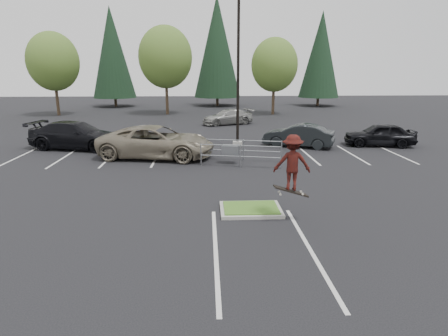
{
  "coord_description": "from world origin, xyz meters",
  "views": [
    {
      "loc": [
        -1.57,
        -12.64,
        4.99
      ],
      "look_at": [
        -0.9,
        1.5,
        1.24
      ],
      "focal_mm": 30.0,
      "sensor_mm": 36.0,
      "label": 1
    }
  ],
  "objects_px": {
    "cart_corral": "(233,150)",
    "decid_c": "(274,67)",
    "skateboarder": "(292,163)",
    "conif_b": "(217,47)",
    "car_far_silver": "(229,117)",
    "decid_b": "(165,59)",
    "conif_a": "(112,53)",
    "car_r_black": "(380,134)",
    "decid_a": "(53,63)",
    "car_l_black": "(75,135)",
    "car_l_tan": "(156,142)",
    "conif_c": "(321,55)",
    "light_pole": "(238,76)",
    "car_r_charc": "(298,135)"
  },
  "relations": [
    {
      "from": "conif_a",
      "to": "car_far_silver",
      "type": "relative_size",
      "value": 2.73
    },
    {
      "from": "cart_corral",
      "to": "car_r_black",
      "type": "bearing_deg",
      "value": 35.52
    },
    {
      "from": "conif_c",
      "to": "car_l_tan",
      "type": "bearing_deg",
      "value": -121.08
    },
    {
      "from": "decid_b",
      "to": "car_far_silver",
      "type": "xyz_separation_m",
      "value": [
        6.5,
        -8.53,
        -5.35
      ]
    },
    {
      "from": "light_pole",
      "to": "car_far_silver",
      "type": "height_order",
      "value": "light_pole"
    },
    {
      "from": "car_r_charc",
      "to": "decid_b",
      "type": "bearing_deg",
      "value": -127.06
    },
    {
      "from": "decid_a",
      "to": "conif_a",
      "type": "height_order",
      "value": "conif_a"
    },
    {
      "from": "light_pole",
      "to": "conif_a",
      "type": "bearing_deg",
      "value": 117.38
    },
    {
      "from": "decid_c",
      "to": "skateboarder",
      "type": "xyz_separation_m",
      "value": [
        -4.79,
        -30.83,
        -3.21
      ]
    },
    {
      "from": "decid_b",
      "to": "light_pole",
      "type": "bearing_deg",
      "value": -70.65
    },
    {
      "from": "car_l_tan",
      "to": "skateboarder",
      "type": "bearing_deg",
      "value": -139.66
    },
    {
      "from": "conif_b",
      "to": "car_r_black",
      "type": "height_order",
      "value": "conif_b"
    },
    {
      "from": "decid_b",
      "to": "car_l_tan",
      "type": "bearing_deg",
      "value": -86.03
    },
    {
      "from": "decid_c",
      "to": "car_far_silver",
      "type": "relative_size",
      "value": 1.76
    },
    {
      "from": "cart_corral",
      "to": "decid_b",
      "type": "bearing_deg",
      "value": 116.18
    },
    {
      "from": "car_l_black",
      "to": "car_far_silver",
      "type": "bearing_deg",
      "value": -31.89
    },
    {
      "from": "car_r_charc",
      "to": "car_far_silver",
      "type": "relative_size",
      "value": 0.96
    },
    {
      "from": "conif_b",
      "to": "car_l_black",
      "type": "bearing_deg",
      "value": -109.03
    },
    {
      "from": "conif_a",
      "to": "car_l_black",
      "type": "height_order",
      "value": "conif_a"
    },
    {
      "from": "skateboarder",
      "to": "decid_a",
      "type": "bearing_deg",
      "value": -52.64
    },
    {
      "from": "car_l_tan",
      "to": "car_far_silver",
      "type": "distance_m",
      "value": 14.1
    },
    {
      "from": "decid_b",
      "to": "car_far_silver",
      "type": "height_order",
      "value": "decid_b"
    },
    {
      "from": "conif_a",
      "to": "conif_b",
      "type": "height_order",
      "value": "conif_b"
    },
    {
      "from": "conif_b",
      "to": "car_l_black",
      "type": "distance_m",
      "value": 31.46
    },
    {
      "from": "decid_c",
      "to": "skateboarder",
      "type": "height_order",
      "value": "decid_c"
    },
    {
      "from": "cart_corral",
      "to": "light_pole",
      "type": "bearing_deg",
      "value": 94.62
    },
    {
      "from": "decid_b",
      "to": "car_far_silver",
      "type": "distance_m",
      "value": 11.99
    },
    {
      "from": "cart_corral",
      "to": "skateboarder",
      "type": "xyz_separation_m",
      "value": [
        1.34,
        -8.11,
        1.28
      ]
    },
    {
      "from": "decid_a",
      "to": "car_l_black",
      "type": "relative_size",
      "value": 1.48
    },
    {
      "from": "conif_b",
      "to": "car_l_black",
      "type": "relative_size",
      "value": 2.4
    },
    {
      "from": "cart_corral",
      "to": "car_r_black",
      "type": "height_order",
      "value": "car_r_black"
    },
    {
      "from": "car_l_tan",
      "to": "car_far_silver",
      "type": "xyz_separation_m",
      "value": [
        4.99,
        13.19,
        -0.23
      ]
    },
    {
      "from": "conif_a",
      "to": "car_far_silver",
      "type": "xyz_separation_m",
      "value": [
        14.49,
        -18.0,
        -6.41
      ]
    },
    {
      "from": "conif_c",
      "to": "car_l_black",
      "type": "bearing_deg",
      "value": -130.6
    },
    {
      "from": "light_pole",
      "to": "car_far_silver",
      "type": "relative_size",
      "value": 2.12
    },
    {
      "from": "conif_a",
      "to": "skateboarder",
      "type": "distance_m",
      "value": 44.02
    },
    {
      "from": "skateboarder",
      "to": "car_r_charc",
      "type": "height_order",
      "value": "skateboarder"
    },
    {
      "from": "decid_c",
      "to": "skateboarder",
      "type": "bearing_deg",
      "value": -98.83
    },
    {
      "from": "cart_corral",
      "to": "decid_c",
      "type": "bearing_deg",
      "value": 87.01
    },
    {
      "from": "conif_b",
      "to": "car_far_silver",
      "type": "relative_size",
      "value": 3.04
    },
    {
      "from": "conif_a",
      "to": "car_far_silver",
      "type": "bearing_deg",
      "value": -51.17
    },
    {
      "from": "conif_a",
      "to": "cart_corral",
      "type": "height_order",
      "value": "conif_a"
    },
    {
      "from": "car_r_black",
      "to": "car_far_silver",
      "type": "relative_size",
      "value": 0.94
    },
    {
      "from": "skateboarder",
      "to": "conif_c",
      "type": "bearing_deg",
      "value": -101.94
    },
    {
      "from": "conif_c",
      "to": "car_l_tan",
      "type": "distance_m",
      "value": 36.32
    },
    {
      "from": "conif_a",
      "to": "conif_c",
      "type": "height_order",
      "value": "conif_a"
    },
    {
      "from": "car_r_charc",
      "to": "car_r_black",
      "type": "xyz_separation_m",
      "value": [
        5.5,
        0.0,
        0.02
      ]
    },
    {
      "from": "car_l_black",
      "to": "car_far_silver",
      "type": "relative_size",
      "value": 1.27
    },
    {
      "from": "decid_a",
      "to": "conif_b",
      "type": "relative_size",
      "value": 0.61
    },
    {
      "from": "decid_a",
      "to": "car_far_silver",
      "type": "xyz_separation_m",
      "value": [
        18.5,
        -8.03,
        -4.89
      ]
    }
  ]
}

